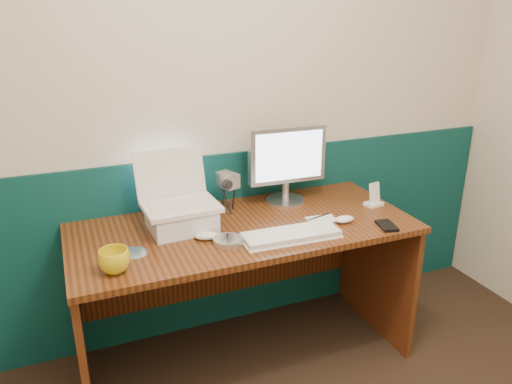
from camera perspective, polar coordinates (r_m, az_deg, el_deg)
name	(u,v)px	position (r m, az deg, el deg)	size (l,w,h in m)	color
back_wall	(206,106)	(2.51, -5.72, 9.72)	(3.50, 0.04, 2.50)	beige
wainscot	(212,244)	(2.74, -5.10, -5.90)	(3.48, 0.02, 1.00)	#073132
desk	(245,294)	(2.52, -1.31, -11.62)	(1.60, 0.70, 0.75)	#381F0A
laptop_riser	(181,219)	(2.32, -8.52, -3.04)	(0.29, 0.24, 0.10)	white
laptop	(179,180)	(2.25, -8.77, 1.37)	(0.33, 0.26, 0.28)	silver
monitor	(286,165)	(2.55, 3.45, 3.05)	(0.40, 0.12, 0.40)	#BABABF
keyboard	(291,236)	(2.22, 4.03, -4.99)	(0.43, 0.14, 0.03)	white
mouse_right	(344,219)	(2.41, 10.07, -3.09)	(0.10, 0.06, 0.03)	white
mouse_left	(206,236)	(2.21, -5.71, -4.99)	(0.11, 0.06, 0.04)	silver
mug	(114,261)	(2.01, -15.89, -7.58)	(0.12, 0.12, 0.10)	gold
camcorder	(228,195)	(2.47, -3.23, -0.31)	(0.08, 0.12, 0.18)	#ABABB0
cd_spindle	(228,241)	(2.17, -3.23, -5.62)	(0.13, 0.13, 0.03)	silver
cd_loose_a	(134,253)	(2.15, -13.75, -6.77)	(0.12, 0.12, 0.00)	#AEB5BE
pen	(319,217)	(2.45, 7.17, -2.84)	(0.01, 0.01, 0.14)	black
papers	(322,219)	(2.42, 7.51, -3.12)	(0.14, 0.09, 0.00)	silver
dock	(374,204)	(2.64, 13.29, -1.32)	(0.09, 0.07, 0.02)	white
music_player	(375,193)	(2.62, 13.39, -0.09)	(0.06, 0.01, 0.10)	white
pda	(387,226)	(2.40, 14.72, -3.74)	(0.07, 0.12, 0.01)	black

